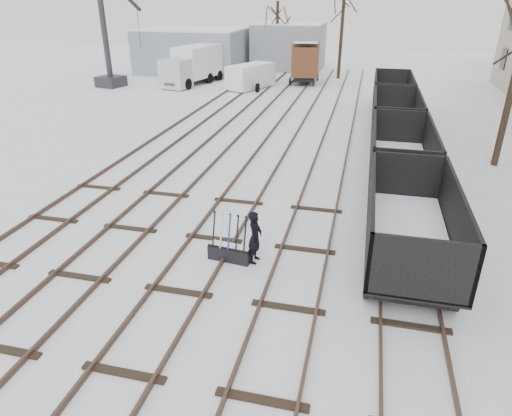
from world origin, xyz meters
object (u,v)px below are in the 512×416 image
at_px(panel_van, 251,76).
at_px(crane, 109,55).
at_px(freight_wagon_a, 409,236).
at_px(worker, 255,237).
at_px(lorry, 193,65).
at_px(box_van_wagon, 305,59).
at_px(ground_frame, 230,251).

distance_m(panel_van, crane, 12.06).
bearing_deg(freight_wagon_a, panel_van, 113.69).
height_order(worker, lorry, lorry).
bearing_deg(panel_van, freight_wagon_a, -42.17).
height_order(box_van_wagon, lorry, box_van_wagon).
height_order(box_van_wagon, crane, crane).
distance_m(lorry, crane, 6.98).
relative_size(worker, panel_van, 0.34).
distance_m(box_van_wagon, crane, 16.70).
relative_size(ground_frame, box_van_wagon, 0.30).
xyz_separation_m(worker, lorry, (-12.17, 27.08, 0.80)).
distance_m(freight_wagon_a, panel_van, 27.81).
bearing_deg(worker, panel_van, 17.61).
bearing_deg(lorry, box_van_wagon, 31.31).
height_order(freight_wagon_a, box_van_wagon, box_van_wagon).
xyz_separation_m(panel_van, crane, (-11.83, -1.75, 1.55)).
xyz_separation_m(freight_wagon_a, panel_van, (-11.17, 25.46, 0.08)).
bearing_deg(worker, ground_frame, 100.74).
distance_m(ground_frame, freight_wagon_a, 5.26).
xyz_separation_m(ground_frame, crane, (-17.88, 24.70, 2.28)).
bearing_deg(crane, freight_wagon_a, -31.87).
bearing_deg(lorry, crane, -145.22).
distance_m(freight_wagon_a, lorry, 30.98).
relative_size(ground_frame, panel_van, 0.31).
xyz_separation_m(lorry, panel_van, (5.37, -0.73, -0.60)).
relative_size(lorry, crane, 0.74).
distance_m(worker, box_van_wagon, 30.18).
bearing_deg(crane, panel_van, 22.42).
xyz_separation_m(lorry, crane, (-6.46, -2.48, 0.95)).
bearing_deg(worker, lorry, 27.35).
relative_size(worker, crane, 0.17).
bearing_deg(ground_frame, panel_van, 109.85).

